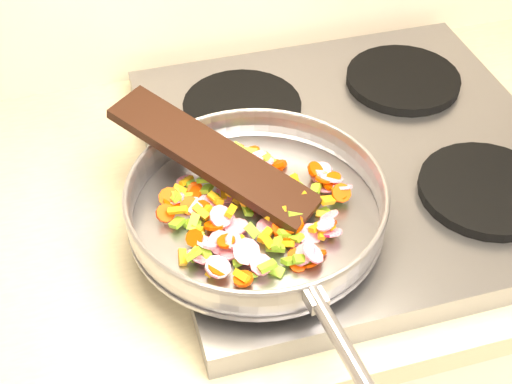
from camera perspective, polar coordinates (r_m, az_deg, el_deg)
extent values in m
cube|color=#939399|center=(1.10, 7.88, 2.58)|extent=(0.60, 0.60, 0.04)
cylinder|color=black|center=(0.95, 3.31, -3.00)|extent=(0.19, 0.19, 0.02)
cylinder|color=black|center=(1.05, 17.94, 0.19)|extent=(0.19, 0.19, 0.02)
cylinder|color=black|center=(1.15, -1.12, 6.82)|extent=(0.19, 0.19, 0.02)
cylinder|color=black|center=(1.23, 11.68, 8.82)|extent=(0.19, 0.19, 0.02)
cylinder|color=#9E9EA5|center=(0.95, 0.00, -1.94)|extent=(0.34, 0.34, 0.01)
torus|color=#9E9EA5|center=(0.93, 0.00, -0.79)|extent=(0.38, 0.38, 0.05)
torus|color=#9E9EA5|center=(0.91, 0.00, 0.18)|extent=(0.34, 0.34, 0.01)
cylinder|color=#9E9EA5|center=(0.77, 7.53, -13.00)|extent=(0.04, 0.19, 0.02)
cube|color=#9E9EA5|center=(0.81, 4.75, -8.48)|extent=(0.02, 0.03, 0.02)
cube|color=#74AA21|center=(0.95, 5.59, -1.67)|extent=(0.02, 0.02, 0.01)
cylinder|color=#E21656|center=(0.87, -0.77, -4.78)|extent=(0.05, 0.04, 0.03)
cube|color=#74AA21|center=(0.93, -4.83, -2.63)|extent=(0.02, 0.02, 0.02)
cylinder|color=#E21656|center=(0.96, -6.48, -0.54)|extent=(0.04, 0.04, 0.02)
cylinder|color=#E21656|center=(1.02, -1.63, 3.22)|extent=(0.03, 0.03, 0.02)
cube|color=orange|center=(0.94, 3.40, -0.43)|extent=(0.02, 0.02, 0.02)
cube|color=orange|center=(0.92, -4.61, -3.22)|extent=(0.02, 0.02, 0.01)
cube|color=#74AA21|center=(1.02, -0.50, 3.11)|extent=(0.02, 0.02, 0.01)
cylinder|color=#DC3801|center=(0.89, -0.99, -4.59)|extent=(0.03, 0.03, 0.02)
cylinder|color=#E21656|center=(0.92, -2.85, -1.96)|extent=(0.04, 0.03, 0.03)
cube|color=orange|center=(0.94, -4.00, -1.61)|extent=(0.02, 0.02, 0.02)
cube|color=#74AA21|center=(0.88, 1.66, -4.10)|extent=(0.02, 0.02, 0.01)
cube|color=#74AA21|center=(0.96, 6.83, 0.08)|extent=(0.02, 0.02, 0.02)
cube|color=#74AA21|center=(0.89, -4.00, -4.95)|extent=(0.02, 0.03, 0.02)
cylinder|color=#E21656|center=(1.00, 0.35, 2.41)|extent=(0.04, 0.04, 0.03)
cylinder|color=#E21656|center=(0.89, -3.97, -4.05)|extent=(0.04, 0.04, 0.02)
cube|color=orange|center=(0.98, -5.59, 0.90)|extent=(0.02, 0.02, 0.01)
cube|color=orange|center=(0.96, -0.08, 1.02)|extent=(0.02, 0.02, 0.02)
cube|color=#74AA21|center=(0.93, 2.77, -2.11)|extent=(0.03, 0.02, 0.02)
cylinder|color=#E21656|center=(0.89, -1.99, -4.56)|extent=(0.03, 0.04, 0.02)
cube|color=#74AA21|center=(0.96, -3.21, -0.54)|extent=(0.01, 0.02, 0.01)
cube|color=orange|center=(0.89, -5.90, -5.19)|extent=(0.01, 0.02, 0.01)
cylinder|color=#DC3801|center=(0.92, -3.35, -2.70)|extent=(0.03, 0.03, 0.02)
cube|color=orange|center=(0.94, 5.74, -0.66)|extent=(0.02, 0.02, 0.02)
cube|color=orange|center=(0.89, -1.01, -4.08)|extent=(0.02, 0.02, 0.01)
cube|color=#74AA21|center=(0.88, 1.67, -6.37)|extent=(0.02, 0.02, 0.01)
cube|color=#74AA21|center=(0.97, -4.15, 1.01)|extent=(0.02, 0.02, 0.01)
cube|color=#74AA21|center=(0.95, -6.51, -0.33)|extent=(0.02, 0.03, 0.02)
cube|color=orange|center=(0.92, 1.75, -1.59)|extent=(0.03, 0.02, 0.02)
cylinder|color=#E21656|center=(0.97, 1.22, 0.39)|extent=(0.04, 0.05, 0.04)
cylinder|color=#DC3801|center=(1.01, 1.63, 2.12)|extent=(0.03, 0.03, 0.01)
cylinder|color=#DC3801|center=(0.97, -0.64, 0.68)|extent=(0.02, 0.02, 0.01)
cylinder|color=#E21656|center=(0.96, 6.94, 0.41)|extent=(0.04, 0.03, 0.02)
cylinder|color=#E21656|center=(0.99, -5.73, 1.01)|extent=(0.03, 0.03, 0.02)
cylinder|color=#DC3801|center=(0.97, -4.99, -0.11)|extent=(0.03, 0.03, 0.02)
cylinder|color=#E21656|center=(0.99, 5.22, 1.57)|extent=(0.04, 0.04, 0.03)
cube|color=orange|center=(0.97, -1.44, -0.28)|extent=(0.02, 0.03, 0.01)
cube|color=orange|center=(0.91, 4.78, -2.84)|extent=(0.02, 0.02, 0.01)
cube|color=#74AA21|center=(0.96, -0.21, 0.58)|extent=(0.02, 0.02, 0.02)
cylinder|color=#E21656|center=(0.99, 0.64, 2.28)|extent=(0.04, 0.04, 0.02)
cylinder|color=#E21656|center=(0.90, -2.90, -4.05)|extent=(0.04, 0.03, 0.03)
cube|color=#74AA21|center=(0.99, 5.62, 1.72)|extent=(0.02, 0.02, 0.01)
cube|color=orange|center=(0.96, -1.52, 0.42)|extent=(0.02, 0.02, 0.01)
cube|color=#74AA21|center=(0.97, 3.88, 0.16)|extent=(0.02, 0.02, 0.02)
cylinder|color=#DC3801|center=(1.01, -0.40, 2.00)|extent=(0.02, 0.02, 0.02)
cylinder|color=#E21656|center=(0.88, 3.79, -4.98)|extent=(0.04, 0.04, 0.03)
cylinder|color=#DC3801|center=(0.91, 3.04, -2.60)|extent=(0.04, 0.04, 0.02)
cylinder|color=#E21656|center=(0.98, 5.37, 1.50)|extent=(0.03, 0.04, 0.02)
cylinder|color=#DC3801|center=(1.01, 1.87, 2.16)|extent=(0.03, 0.03, 0.02)
cube|color=orange|center=(0.86, -1.16, -6.71)|extent=(0.02, 0.03, 0.02)
cube|color=orange|center=(0.92, 3.31, -2.38)|extent=(0.02, 0.02, 0.02)
cube|color=orange|center=(0.92, 1.40, -1.70)|extent=(0.03, 0.02, 0.01)
cube|color=#74AA21|center=(0.95, -0.67, -0.41)|extent=(0.03, 0.02, 0.02)
cube|color=orange|center=(0.95, -3.14, -0.64)|extent=(0.02, 0.02, 0.02)
cylinder|color=#DC3801|center=(0.94, 0.92, -1.39)|extent=(0.03, 0.03, 0.02)
cylinder|color=#E21656|center=(0.99, -1.48, 1.41)|extent=(0.03, 0.03, 0.01)
cube|color=orange|center=(0.98, 0.89, 1.54)|extent=(0.02, 0.02, 0.02)
cylinder|color=#E21656|center=(0.92, -1.59, -2.81)|extent=(0.05, 0.05, 0.01)
cube|color=orange|center=(1.00, 4.96, 1.64)|extent=(0.02, 0.02, 0.02)
cylinder|color=#DC3801|center=(0.89, -2.40, -3.96)|extent=(0.03, 0.03, 0.01)
cylinder|color=#DC3801|center=(1.00, 1.66, 2.23)|extent=(0.03, 0.03, 0.02)
cylinder|color=#DC3801|center=(1.02, -0.35, 3.12)|extent=(0.04, 0.04, 0.02)
cylinder|color=#E21656|center=(1.00, -0.32, 2.54)|extent=(0.04, 0.04, 0.01)
cube|color=orange|center=(0.90, 2.46, -4.20)|extent=(0.02, 0.02, 0.02)
cylinder|color=#E21656|center=(0.97, -2.42, -0.14)|extent=(0.03, 0.03, 0.01)
cylinder|color=#DC3801|center=(0.95, 0.00, -0.84)|extent=(0.03, 0.03, 0.02)
cylinder|color=#E21656|center=(0.92, 5.87, -1.90)|extent=(0.03, 0.03, 0.02)
cylinder|color=#DC3801|center=(1.01, -1.63, 3.26)|extent=(0.03, 0.03, 0.02)
cylinder|color=#DC3801|center=(0.95, -6.76, -0.86)|extent=(0.03, 0.03, 0.01)
cylinder|color=#E21656|center=(0.99, -0.72, 0.86)|extent=(0.03, 0.03, 0.02)
cube|color=#74AA21|center=(1.02, -2.79, 2.49)|extent=(0.02, 0.02, 0.01)
cylinder|color=#DC3801|center=(0.98, 4.79, 1.78)|extent=(0.03, 0.04, 0.02)
cube|color=#74AA21|center=(0.95, -6.41, -0.25)|extent=(0.01, 0.02, 0.01)
cylinder|color=#E21656|center=(0.93, -2.52, -2.50)|extent=(0.04, 0.04, 0.02)
cylinder|color=#DC3801|center=(0.90, 5.06, -4.94)|extent=(0.03, 0.02, 0.02)
cube|color=#74AA21|center=(0.93, -6.34, -2.46)|extent=(0.02, 0.02, 0.01)
cube|color=#74AA21|center=(0.94, 1.06, -1.72)|extent=(0.02, 0.02, 0.02)
cube|color=orange|center=(0.94, -1.73, -0.06)|extent=(0.03, 0.02, 0.02)
cylinder|color=#E21656|center=(0.96, 0.41, 0.59)|extent=(0.03, 0.04, 0.02)
cylinder|color=#DC3801|center=(0.91, 2.01, -2.92)|extent=(0.03, 0.03, 0.02)
cube|color=#74AA21|center=(0.97, -3.95, 0.25)|extent=(0.02, 0.02, 0.01)
cylinder|color=#E21656|center=(0.88, -4.56, -5.23)|extent=(0.04, 0.05, 0.03)
cylinder|color=#E21656|center=(0.93, 0.81, -2.84)|extent=(0.03, 0.04, 0.02)
cylinder|color=#E21656|center=(0.89, -0.55, -5.28)|extent=(0.03, 0.03, 0.02)
cube|color=#74AA21|center=(0.97, -5.55, -0.42)|extent=(0.02, 0.02, 0.01)
cube|color=orange|center=(0.95, -0.76, 0.24)|extent=(0.02, 0.01, 0.01)
cube|color=orange|center=(0.95, -3.28, -0.55)|extent=(0.02, 0.02, 0.02)
cylinder|color=#DC3801|center=(0.97, 5.93, 0.53)|extent=(0.03, 0.03, 0.02)
cube|color=#74AA21|center=(0.92, -5.02, -2.42)|extent=(0.02, 0.03, 0.02)
cylinder|color=#E21656|center=(0.94, 1.70, -0.38)|extent=(0.05, 0.05, 0.01)
cube|color=orange|center=(1.01, -1.21, 3.03)|extent=(0.02, 0.03, 0.01)
cylinder|color=#E21656|center=(0.95, -0.19, -0.87)|extent=(0.03, 0.04, 0.02)
cylinder|color=#DC3801|center=(0.98, 6.23, 1.16)|extent=(0.03, 0.03, 0.01)
cylinder|color=#E21656|center=(0.92, 3.38, -2.77)|extent=(0.04, 0.03, 0.02)
cube|color=orange|center=(0.93, -0.58, -0.52)|extent=(0.03, 0.02, 0.02)
cube|color=#74AA21|center=(0.96, 4.78, 0.21)|extent=(0.02, 0.03, 0.01)
cube|color=#74AA21|center=(0.99, -1.16, 2.16)|extent=(0.03, 0.02, 0.02)
cube|color=#74AA21|center=(0.91, -4.71, -3.70)|extent=(0.02, 0.02, 0.01)
cylinder|color=#DC3801|center=(0.93, -7.28, -1.70)|extent=(0.03, 0.03, 0.02)
cylinder|color=#E21656|center=(0.91, 6.13, -3.26)|extent=(0.04, 0.03, 0.02)
cube|color=orange|center=(0.97, 0.50, 0.94)|extent=(0.02, 0.02, 0.01)
cylinder|color=#E21656|center=(0.96, 2.45, -0.54)|extent=(0.04, 0.05, 0.03)
cylinder|color=#E21656|center=(0.98, 5.72, 0.49)|extent=(0.05, 0.05, 0.01)
cube|color=#74AA21|center=(0.90, -0.32, -3.10)|extent=(0.02, 0.02, 0.02)
cube|color=#74AA21|center=(0.88, 2.85, -5.50)|extent=(0.03, 0.02, 0.02)
cylinder|color=#E21656|center=(0.91, 4.35, -3.44)|extent=(0.04, 0.03, 0.03)
cube|color=#74AA21|center=(0.87, -5.04, -4.96)|extent=(0.02, 0.02, 0.02)
cylinder|color=#DC3801|center=(0.88, 3.39, -5.78)|extent=(0.03, 0.03, 0.01)
cube|color=orange|center=(0.97, -5.93, 0.14)|extent=(0.03, 0.02, 0.02)
cylinder|color=#E21656|center=(0.96, -3.98, -0.93)|extent=(0.03, 0.03, 0.01)
cylinder|color=#E21656|center=(0.88, 4.57, -4.87)|extent=(0.04, 0.04, 0.03)
cube|color=#74AA21|center=(1.00, 1.01, 2.61)|extent=(0.02, 0.02, 0.01)
cylinder|color=#E21656|center=(0.89, -1.65, -4.02)|extent=(0.04, 0.04, 0.02)
cylinder|color=#E21656|center=(0.98, 6.01, 1.13)|extent=(0.05, 0.04, 0.02)
cube|color=#74AA21|center=(0.89, -4.97, -5.00)|extent=(0.02, 0.02, 0.01)
cube|color=orange|center=(0.98, 5.29, 0.52)|extent=(0.03, 0.01, 0.02)
cylinder|color=#DC3801|center=(0.96, 6.74, -0.35)|extent=(0.03, 0.03, 0.02)
cube|color=#74AA21|center=(0.95, 0.42, -0.13)|extent=(0.02, 0.01, 0.01)
cube|color=#74AA21|center=(0.93, -0.18, -0.98)|extent=(0.02, 0.02, 0.02)
cylinder|color=#DC3801|center=(0.95, -4.35, -1.45)|extent=(0.03, 0.03, 0.03)
cylinder|color=#E21656|center=(0.98, -0.57, 0.54)|extent=(0.03, 0.03, 0.02)
cube|color=#74AA21|center=(0.88, -1.13, -5.40)|extent=(0.03, 0.02, 0.02)
cube|color=orange|center=(0.91, 0.75, -3.48)|extent=(0.03, 0.03, 0.01)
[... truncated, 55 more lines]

